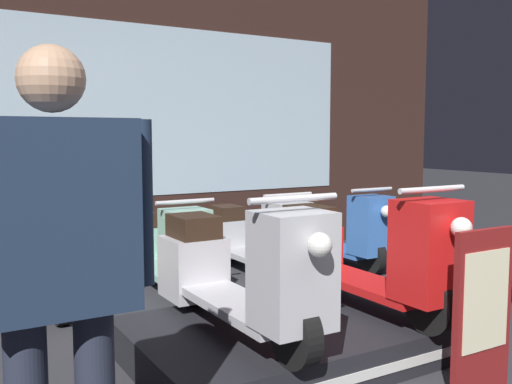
{
  "coord_description": "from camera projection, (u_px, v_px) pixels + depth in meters",
  "views": [
    {
      "loc": [
        -2.32,
        -1.49,
        1.31
      ],
      "look_at": [
        -0.15,
        2.16,
        0.89
      ],
      "focal_mm": 40.0,
      "sensor_mm": 36.0,
      "label": 1
    }
  ],
  "objects": [
    {
      "name": "scooter_backrow_0",
      "position": [
        44.0,
        261.0,
        4.43
      ],
      "size": [
        0.48,
        1.58,
        0.82
      ],
      "color": "black",
      "rests_on": "ground_plane"
    },
    {
      "name": "scooter_backrow_3",
      "position": [
        333.0,
        230.0,
        5.87
      ],
      "size": [
        0.48,
        1.58,
        0.82
      ],
      "color": "black",
      "rests_on": "ground_plane"
    },
    {
      "name": "display_platform",
      "position": [
        302.0,
        335.0,
        3.43
      ],
      "size": [
        2.02,
        1.23,
        0.22
      ],
      "color": "black",
      "rests_on": "ground_plane"
    },
    {
      "name": "price_sign_board",
      "position": [
        483.0,
        311.0,
        2.87
      ],
      "size": [
        0.4,
        0.04,
        0.85
      ],
      "color": "maroon",
      "rests_on": "ground_plane"
    },
    {
      "name": "scooter_backrow_2",
      "position": [
        254.0,
        239.0,
        5.39
      ],
      "size": [
        0.48,
        1.58,
        0.82
      ],
      "color": "black",
      "rests_on": "ground_plane"
    },
    {
      "name": "scooter_backrow_1",
      "position": [
        159.0,
        249.0,
        4.91
      ],
      "size": [
        0.48,
        1.58,
        0.82
      ],
      "color": "black",
      "rests_on": "ground_plane"
    },
    {
      "name": "person_left_browsing",
      "position": [
        57.0,
        253.0,
        1.78
      ],
      "size": [
        0.63,
        0.26,
        1.58
      ],
      "color": "#232838",
      "rests_on": "ground_plane"
    },
    {
      "name": "shop_wall_back",
      "position": [
        176.0,
        107.0,
        5.89
      ],
      "size": [
        7.17,
        0.09,
        3.2
      ],
      "color": "#331E19",
      "rests_on": "ground_plane"
    },
    {
      "name": "scooter_display_right",
      "position": [
        360.0,
        255.0,
        3.62
      ],
      "size": [
        0.48,
        1.58,
        0.82
      ],
      "color": "black",
      "rests_on": "display_platform"
    },
    {
      "name": "scooter_display_left",
      "position": [
        235.0,
        273.0,
        3.16
      ],
      "size": [
        0.48,
        1.58,
        0.82
      ],
      "color": "black",
      "rests_on": "display_platform"
    }
  ]
}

